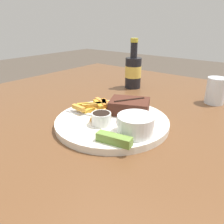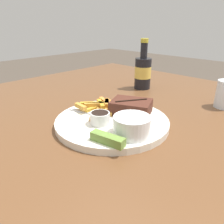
# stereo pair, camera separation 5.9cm
# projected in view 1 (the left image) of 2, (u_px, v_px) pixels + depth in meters

# --- Properties ---
(dining_table) EXTENTS (1.34, 1.37, 0.75)m
(dining_table) POSITION_uv_depth(u_px,v_px,m) (112.00, 145.00, 0.63)
(dining_table) COLOR brown
(dining_table) RESTS_ON ground_plane
(dinner_plate) EXTENTS (0.31, 0.31, 0.02)m
(dinner_plate) POSITION_uv_depth(u_px,v_px,m) (112.00, 122.00, 0.60)
(dinner_plate) COLOR silver
(dinner_plate) RESTS_ON dining_table
(steak_portion) EXTENTS (0.14, 0.12, 0.04)m
(steak_portion) POSITION_uv_depth(u_px,v_px,m) (129.00, 106.00, 0.63)
(steak_portion) COLOR #472319
(steak_portion) RESTS_ON dinner_plate
(fries_pile) EXTENTS (0.11, 0.12, 0.02)m
(fries_pile) POSITION_uv_depth(u_px,v_px,m) (98.00, 107.00, 0.65)
(fries_pile) COLOR gold
(fries_pile) RESTS_ON dinner_plate
(coleslaw_cup) EXTENTS (0.09, 0.09, 0.05)m
(coleslaw_cup) POSITION_uv_depth(u_px,v_px,m) (136.00, 123.00, 0.51)
(coleslaw_cup) COLOR white
(coleslaw_cup) RESTS_ON dinner_plate
(dipping_sauce_cup) EXTENTS (0.05, 0.05, 0.03)m
(dipping_sauce_cup) POSITION_uv_depth(u_px,v_px,m) (100.00, 118.00, 0.56)
(dipping_sauce_cup) COLOR silver
(dipping_sauce_cup) RESTS_ON dinner_plate
(pickle_spear) EXTENTS (0.08, 0.04, 0.02)m
(pickle_spear) POSITION_uv_depth(u_px,v_px,m) (114.00, 139.00, 0.48)
(pickle_spear) COLOR olive
(pickle_spear) RESTS_ON dinner_plate
(fork_utensil) EXTENTS (0.13, 0.05, 0.00)m
(fork_utensil) POSITION_uv_depth(u_px,v_px,m) (86.00, 114.00, 0.63)
(fork_utensil) COLOR #B7B7BC
(fork_utensil) RESTS_ON dinner_plate
(knife_utensil) EXTENTS (0.10, 0.15, 0.01)m
(knife_utensil) POSITION_uv_depth(u_px,v_px,m) (121.00, 113.00, 0.63)
(knife_utensil) COLOR #B7B7BC
(knife_utensil) RESTS_ON dinner_plate
(beer_bottle) EXTENTS (0.07, 0.07, 0.20)m
(beer_bottle) POSITION_uv_depth(u_px,v_px,m) (133.00, 71.00, 0.92)
(beer_bottle) COLOR black
(beer_bottle) RESTS_ON dining_table
(drinking_glass) EXTENTS (0.06, 0.06, 0.09)m
(drinking_glass) POSITION_uv_depth(u_px,v_px,m) (216.00, 91.00, 0.75)
(drinking_glass) COLOR silver
(drinking_glass) RESTS_ON dining_table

